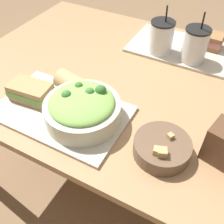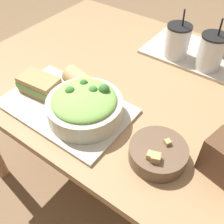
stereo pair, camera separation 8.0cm
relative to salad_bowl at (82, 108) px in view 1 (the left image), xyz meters
The scene contains 11 objects.
ground_plane 0.86m from the salad_bowl, 89.51° to the left, with size 12.00×12.00×0.00m, color #846647.
dining_table 0.33m from the salad_bowl, 89.51° to the left, with size 1.33×0.99×0.74m.
tray_near 0.10m from the salad_bowl, behind, with size 0.46×0.29×0.01m.
tray_far 0.62m from the salad_bowl, 75.82° to the left, with size 0.46×0.29×0.01m.
salad_bowl is the anchor object (origin of this frame).
soup_bowl 0.28m from the salad_bowl, ahead, with size 0.17×0.17×0.07m.
sandwich_near 0.22m from the salad_bowl, behind, with size 0.16×0.10×0.06m.
baguette_near 0.14m from the salad_bowl, 134.31° to the left, with size 0.15×0.10×0.08m.
sandwich_far 0.71m from the salad_bowl, 69.61° to the left, with size 0.15×0.09×0.06m.
drink_cup_dark 0.52m from the salad_bowl, 81.43° to the left, with size 0.10×0.10×0.21m.
drink_cup_red 0.56m from the salad_bowl, 66.50° to the left, with size 0.10×0.10×0.22m.
Camera 1 is at (0.37, -0.79, 1.39)m, focal length 42.00 mm.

